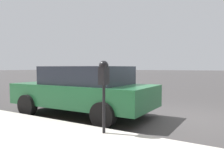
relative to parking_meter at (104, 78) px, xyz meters
The scene contains 3 objects.
ground_plane 2.89m from the parking_meter, 16.95° to the right, with size 220.00×220.00×0.00m, color #3D3A3A.
parking_meter is the anchor object (origin of this frame).
car_green 2.42m from the parking_meter, 48.23° to the left, with size 2.19×4.34×1.48m.
Camera 1 is at (-6.05, -1.60, 1.44)m, focal length 35.00 mm.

